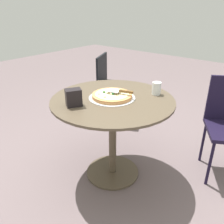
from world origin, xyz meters
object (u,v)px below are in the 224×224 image
at_px(patio_table, 113,118).
at_px(patio_chair_near, 111,82).
at_px(napkin_dispenser, 74,98).
at_px(pizza_server, 120,91).
at_px(drinking_cup, 156,88).
at_px(pizza_on_tray, 112,96).

distance_m(patio_table, patio_chair_near, 1.11).
height_order(patio_table, napkin_dispenser, napkin_dispenser).
height_order(pizza_server, drinking_cup, drinking_cup).
bearing_deg(napkin_dispenser, drinking_cup, -179.72).
relative_size(drinking_cup, napkin_dispenser, 0.80).
xyz_separation_m(patio_table, patio_chair_near, (0.84, 0.73, -0.06)).
distance_m(pizza_on_tray, napkin_dispenser, 0.32).
bearing_deg(drinking_cup, patio_table, 144.53).
height_order(drinking_cup, patio_chair_near, same).
bearing_deg(pizza_on_tray, napkin_dispenser, 159.08).
height_order(pizza_server, patio_chair_near, patio_chair_near).
height_order(pizza_on_tray, napkin_dispenser, napkin_dispenser).
distance_m(pizza_server, patio_chair_near, 1.14).
bearing_deg(pizza_on_tray, pizza_server, -51.77).
bearing_deg(drinking_cup, pizza_server, 144.92).
xyz_separation_m(pizza_on_tray, pizza_server, (0.04, -0.05, 0.04)).
xyz_separation_m(patio_table, drinking_cup, (0.30, -0.21, 0.22)).
bearing_deg(pizza_server, patio_chair_near, 43.66).
xyz_separation_m(patio_table, pizza_server, (0.05, -0.04, 0.22)).
bearing_deg(pizza_on_tray, patio_chair_near, 40.45).
relative_size(pizza_on_tray, napkin_dispenser, 2.89).
relative_size(pizza_on_tray, patio_chair_near, 0.44).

